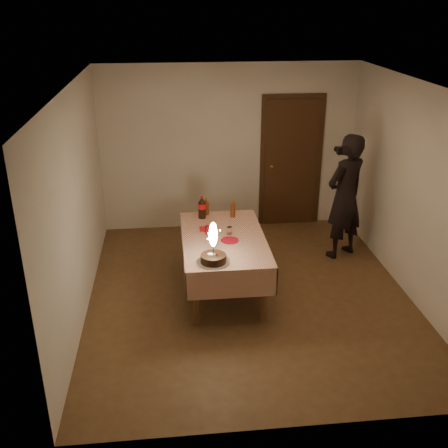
{
  "coord_description": "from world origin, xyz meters",
  "views": [
    {
      "loc": [
        -0.93,
        -5.68,
        3.48
      ],
      "look_at": [
        -0.31,
        0.1,
        0.95
      ],
      "focal_mm": 42.0,
      "sensor_mm": 36.0,
      "label": 1
    }
  ],
  "objects_px": {
    "dining_table": "(224,244)",
    "birthday_cake": "(213,253)",
    "clear_cup": "(229,230)",
    "amber_bottle_left": "(207,206)",
    "cola_bottle": "(202,207)",
    "red_plate": "(230,240)",
    "red_cup": "(208,230)",
    "photographer": "(345,197)",
    "amber_bottle_right": "(233,209)"
  },
  "relations": [
    {
      "from": "birthday_cake",
      "to": "clear_cup",
      "type": "relative_size",
      "value": 5.42
    },
    {
      "from": "dining_table",
      "to": "cola_bottle",
      "type": "xyz_separation_m",
      "value": [
        -0.22,
        0.64,
        0.25
      ]
    },
    {
      "from": "red_cup",
      "to": "cola_bottle",
      "type": "bearing_deg",
      "value": 94.78
    },
    {
      "from": "red_plate",
      "to": "cola_bottle",
      "type": "distance_m",
      "value": 0.81
    },
    {
      "from": "red_plate",
      "to": "amber_bottle_left",
      "type": "distance_m",
      "value": 0.89
    },
    {
      "from": "birthday_cake",
      "to": "red_cup",
      "type": "distance_m",
      "value": 0.78
    },
    {
      "from": "dining_table",
      "to": "clear_cup",
      "type": "xyz_separation_m",
      "value": [
        0.08,
        0.1,
        0.15
      ]
    },
    {
      "from": "dining_table",
      "to": "birthday_cake",
      "type": "bearing_deg",
      "value": -105.8
    },
    {
      "from": "amber_bottle_right",
      "to": "dining_table",
      "type": "bearing_deg",
      "value": -106.82
    },
    {
      "from": "red_cup",
      "to": "amber_bottle_left",
      "type": "distance_m",
      "value": 0.63
    },
    {
      "from": "red_plate",
      "to": "clear_cup",
      "type": "distance_m",
      "value": 0.21
    },
    {
      "from": "clear_cup",
      "to": "cola_bottle",
      "type": "xyz_separation_m",
      "value": [
        -0.3,
        0.55,
        0.11
      ]
    },
    {
      "from": "amber_bottle_left",
      "to": "cola_bottle",
      "type": "bearing_deg",
      "value": -122.27
    },
    {
      "from": "cola_bottle",
      "to": "photographer",
      "type": "bearing_deg",
      "value": 5.33
    },
    {
      "from": "red_plate",
      "to": "clear_cup",
      "type": "xyz_separation_m",
      "value": [
        0.02,
        0.2,
        0.04
      ]
    },
    {
      "from": "clear_cup",
      "to": "dining_table",
      "type": "bearing_deg",
      "value": -130.38
    },
    {
      "from": "cola_bottle",
      "to": "amber_bottle_left",
      "type": "height_order",
      "value": "cola_bottle"
    },
    {
      "from": "cola_bottle",
      "to": "amber_bottle_left",
      "type": "distance_m",
      "value": 0.13
    },
    {
      "from": "amber_bottle_left",
      "to": "photographer",
      "type": "bearing_deg",
      "value": 2.33
    },
    {
      "from": "dining_table",
      "to": "birthday_cake",
      "type": "distance_m",
      "value": 0.71
    },
    {
      "from": "cola_bottle",
      "to": "birthday_cake",
      "type": "bearing_deg",
      "value": -88.38
    },
    {
      "from": "amber_bottle_left",
      "to": "photographer",
      "type": "relative_size",
      "value": 0.14
    },
    {
      "from": "cola_bottle",
      "to": "amber_bottle_right",
      "type": "height_order",
      "value": "cola_bottle"
    },
    {
      "from": "amber_bottle_left",
      "to": "amber_bottle_right",
      "type": "height_order",
      "value": "same"
    },
    {
      "from": "photographer",
      "to": "red_plate",
      "type": "bearing_deg",
      "value": -151.66
    },
    {
      "from": "red_plate",
      "to": "red_cup",
      "type": "relative_size",
      "value": 2.2
    },
    {
      "from": "dining_table",
      "to": "red_cup",
      "type": "height_order",
      "value": "red_cup"
    },
    {
      "from": "clear_cup",
      "to": "amber_bottle_left",
      "type": "relative_size",
      "value": 0.35
    },
    {
      "from": "amber_bottle_left",
      "to": "amber_bottle_right",
      "type": "xyz_separation_m",
      "value": [
        0.34,
        -0.12,
        0.0
      ]
    },
    {
      "from": "red_plate",
      "to": "clear_cup",
      "type": "bearing_deg",
      "value": 84.52
    },
    {
      "from": "birthday_cake",
      "to": "red_cup",
      "type": "xyz_separation_m",
      "value": [
        0.01,
        0.78,
        -0.06
      ]
    },
    {
      "from": "red_plate",
      "to": "amber_bottle_left",
      "type": "height_order",
      "value": "amber_bottle_left"
    },
    {
      "from": "red_plate",
      "to": "photographer",
      "type": "height_order",
      "value": "photographer"
    },
    {
      "from": "clear_cup",
      "to": "amber_bottle_right",
      "type": "bearing_deg",
      "value": 78.55
    },
    {
      "from": "dining_table",
      "to": "cola_bottle",
      "type": "bearing_deg",
      "value": 108.86
    },
    {
      "from": "birthday_cake",
      "to": "amber_bottle_left",
      "type": "relative_size",
      "value": 1.91
    },
    {
      "from": "cola_bottle",
      "to": "amber_bottle_right",
      "type": "bearing_deg",
      "value": -0.86
    },
    {
      "from": "red_plate",
      "to": "photographer",
      "type": "xyz_separation_m",
      "value": [
        1.74,
        0.94,
        0.15
      ]
    },
    {
      "from": "birthday_cake",
      "to": "cola_bottle",
      "type": "relative_size",
      "value": 1.54
    },
    {
      "from": "dining_table",
      "to": "photographer",
      "type": "xyz_separation_m",
      "value": [
        1.8,
        0.83,
        0.25
      ]
    },
    {
      "from": "red_plate",
      "to": "cola_bottle",
      "type": "height_order",
      "value": "cola_bottle"
    },
    {
      "from": "amber_bottle_left",
      "to": "amber_bottle_right",
      "type": "distance_m",
      "value": 0.36
    },
    {
      "from": "red_plate",
      "to": "cola_bottle",
      "type": "xyz_separation_m",
      "value": [
        -0.28,
        0.75,
        0.15
      ]
    },
    {
      "from": "red_plate",
      "to": "clear_cup",
      "type": "relative_size",
      "value": 2.44
    },
    {
      "from": "dining_table",
      "to": "photographer",
      "type": "relative_size",
      "value": 0.96
    },
    {
      "from": "birthday_cake",
      "to": "amber_bottle_right",
      "type": "height_order",
      "value": "birthday_cake"
    },
    {
      "from": "clear_cup",
      "to": "photographer",
      "type": "relative_size",
      "value": 0.05
    },
    {
      "from": "birthday_cake",
      "to": "photographer",
      "type": "distance_m",
      "value": 2.48
    },
    {
      "from": "red_cup",
      "to": "amber_bottle_left",
      "type": "height_order",
      "value": "amber_bottle_left"
    },
    {
      "from": "birthday_cake",
      "to": "red_plate",
      "type": "distance_m",
      "value": 0.61
    }
  ]
}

